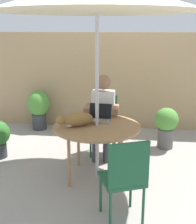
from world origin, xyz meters
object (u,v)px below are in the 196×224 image
at_px(potted_plant_by_chair, 39,107).
at_px(chair_occupied, 104,119).
at_px(person_seated, 103,112).
at_px(chair_empty, 125,175).
at_px(potted_plant_near_fence, 166,125).
at_px(cat, 76,120).
at_px(laptop, 100,116).
at_px(patio_table, 97,129).

bearing_deg(potted_plant_by_chair, chair_occupied, -35.06).
bearing_deg(person_seated, chair_empty, -76.50).
relative_size(chair_occupied, potted_plant_near_fence, 1.34).
bearing_deg(chair_occupied, potted_plant_by_chair, 144.94).
relative_size(chair_occupied, potted_plant_by_chair, 1.19).
bearing_deg(potted_plant_by_chair, cat, -59.17).
bearing_deg(chair_empty, laptop, 107.96).
bearing_deg(patio_table, cat, -167.47).
bearing_deg(potted_plant_near_fence, chair_occupied, -163.81).
distance_m(cat, potted_plant_by_chair, 2.17).
distance_m(patio_table, chair_empty, 1.04).
xyz_separation_m(patio_table, potted_plant_near_fence, (0.99, 1.12, -0.26)).
distance_m(patio_table, cat, 0.30).
bearing_deg(cat, potted_plant_near_fence, 43.41).
bearing_deg(potted_plant_near_fence, potted_plant_by_chair, 164.14).
height_order(chair_occupied, cat, chair_occupied).
height_order(patio_table, laptop, laptop).
relative_size(potted_plant_near_fence, potted_plant_by_chair, 0.89).
bearing_deg(cat, patio_table, 12.53).
relative_size(chair_occupied, laptop, 2.85).
bearing_deg(chair_empty, potted_plant_near_fence, 74.00).
distance_m(chair_empty, laptop, 1.27).
height_order(cat, potted_plant_near_fence, cat).
xyz_separation_m(chair_empty, person_seated, (-0.39, 1.63, 0.17)).
distance_m(laptop, potted_plant_by_chair, 2.10).
bearing_deg(chair_occupied, potted_plant_near_fence, 16.19).
distance_m(patio_table, laptop, 0.26).
distance_m(person_seated, cat, 0.78).
relative_size(person_seated, laptop, 3.91).
bearing_deg(potted_plant_by_chair, person_seated, -39.30).
height_order(chair_occupied, laptop, laptop).
bearing_deg(chair_occupied, patio_table, -90.00).
relative_size(person_seated, potted_plant_near_fence, 1.85).
height_order(person_seated, cat, person_seated).
bearing_deg(person_seated, chair_occupied, 90.00).
bearing_deg(person_seated, potted_plant_by_chair, 140.70).
distance_m(person_seated, potted_plant_by_chair, 1.77).
xyz_separation_m(cat, potted_plant_by_chair, (-1.10, 1.84, -0.35)).
xyz_separation_m(potted_plant_near_fence, potted_plant_by_chair, (-2.34, 0.67, 0.04)).
height_order(patio_table, cat, cat).
bearing_deg(cat, laptop, 47.28).
bearing_deg(potted_plant_near_fence, patio_table, -131.39).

